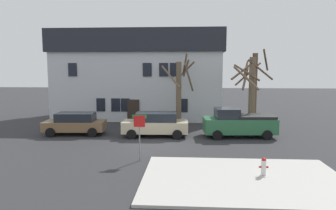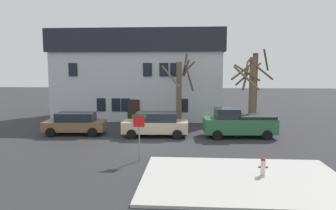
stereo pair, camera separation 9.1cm
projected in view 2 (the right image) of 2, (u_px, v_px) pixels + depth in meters
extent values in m
plane|color=#2D2D30|center=(152.00, 145.00, 20.04)|extent=(120.00, 120.00, 0.00)
cube|color=#B7B5AD|center=(243.00, 179.00, 13.72)|extent=(8.89, 6.05, 0.12)
cube|color=silver|center=(140.00, 85.00, 31.51)|extent=(15.92, 6.57, 6.40)
cube|color=#23262D|center=(139.00, 43.00, 31.01)|extent=(16.42, 7.07, 2.11)
cube|color=#2D231E|center=(134.00, 111.00, 28.46)|extent=(1.10, 0.12, 2.10)
cube|color=black|center=(101.00, 105.00, 28.61)|extent=(0.80, 0.08, 1.20)
cube|color=black|center=(116.00, 105.00, 28.52)|extent=(0.80, 0.08, 1.20)
cube|color=black|center=(126.00, 105.00, 28.46)|extent=(0.80, 0.08, 1.20)
cube|color=black|center=(184.00, 105.00, 28.09)|extent=(0.80, 0.08, 1.20)
cube|color=black|center=(73.00, 70.00, 28.42)|extent=(0.80, 0.08, 1.20)
cube|color=black|center=(148.00, 70.00, 27.94)|extent=(0.80, 0.08, 1.20)
cube|color=black|center=(164.00, 70.00, 27.84)|extent=(0.80, 0.08, 1.20)
cube|color=black|center=(175.00, 70.00, 27.77)|extent=(0.80, 0.08, 1.20)
cylinder|color=brown|center=(179.00, 95.00, 26.24)|extent=(0.45, 0.45, 5.46)
cylinder|color=brown|center=(185.00, 64.00, 26.04)|extent=(0.47, 1.19, 1.75)
cylinder|color=brown|center=(171.00, 77.00, 25.35)|extent=(1.70, 1.43, 1.84)
cylinder|color=brown|center=(186.00, 68.00, 26.14)|extent=(0.59, 1.36, 1.44)
cylinder|color=brown|center=(186.00, 71.00, 26.70)|extent=(1.64, 1.27, 1.61)
cylinder|color=brown|center=(189.00, 78.00, 25.68)|extent=(0.86, 1.88, 2.34)
cylinder|color=brown|center=(252.00, 94.00, 24.80)|extent=(0.51, 0.51, 5.80)
cylinder|color=brown|center=(242.00, 71.00, 25.54)|extent=(2.00, 1.58, 1.41)
cylinder|color=brown|center=(245.00, 79.00, 24.96)|extent=(0.75, 1.24, 1.78)
cylinder|color=brown|center=(246.00, 78.00, 23.85)|extent=(1.90, 1.48, 1.86)
cylinder|color=brown|center=(254.00, 91.00, 25.70)|extent=(0.43, 0.43, 6.14)
cylinder|color=brown|center=(247.00, 72.00, 24.74)|extent=(1.85, 1.78, 1.35)
cylinder|color=brown|center=(266.00, 60.00, 25.01)|extent=(0.88, 1.68, 1.70)
cylinder|color=brown|center=(261.00, 70.00, 24.48)|extent=(2.14, 0.63, 1.66)
cylinder|color=brown|center=(248.00, 74.00, 26.65)|extent=(2.32, 0.87, 1.98)
cylinder|color=brown|center=(246.00, 69.00, 25.81)|extent=(0.72, 1.53, 1.43)
cube|color=brown|center=(75.00, 126.00, 23.29)|extent=(4.55, 2.15, 0.70)
cube|color=#1E232B|center=(76.00, 117.00, 23.21)|extent=(2.85, 1.80, 0.62)
cylinder|color=black|center=(51.00, 132.00, 22.41)|extent=(0.69, 0.27, 0.68)
cylinder|color=black|center=(59.00, 128.00, 24.22)|extent=(0.69, 0.27, 0.68)
cylinder|color=black|center=(92.00, 132.00, 22.42)|extent=(0.69, 0.27, 0.68)
cylinder|color=black|center=(98.00, 128.00, 24.24)|extent=(0.69, 0.27, 0.68)
cube|color=#C6B793|center=(155.00, 126.00, 22.62)|extent=(4.77, 2.05, 0.81)
cube|color=#1E232B|center=(156.00, 117.00, 22.53)|extent=(2.97, 1.76, 0.62)
cylinder|color=black|center=(131.00, 134.00, 21.79)|extent=(0.69, 0.24, 0.68)
cylinder|color=black|center=(135.00, 129.00, 23.65)|extent=(0.69, 0.24, 0.68)
cylinder|color=black|center=(177.00, 135.00, 21.68)|extent=(0.69, 0.24, 0.68)
cylinder|color=black|center=(177.00, 129.00, 23.55)|extent=(0.69, 0.24, 0.68)
cube|color=#2D6B42|center=(239.00, 125.00, 22.43)|extent=(5.19, 2.37, 1.06)
cube|color=#1E232B|center=(227.00, 113.00, 22.33)|extent=(1.74, 1.89, 0.70)
cube|color=black|center=(255.00, 117.00, 22.35)|extent=(2.76, 2.12, 0.20)
cylinder|color=black|center=(217.00, 135.00, 21.48)|extent=(0.69, 0.27, 0.68)
cylinder|color=black|center=(213.00, 129.00, 23.50)|extent=(0.69, 0.27, 0.68)
cylinder|color=black|center=(267.00, 135.00, 21.48)|extent=(0.69, 0.27, 0.68)
cylinder|color=black|center=(259.00, 129.00, 23.49)|extent=(0.69, 0.27, 0.68)
cylinder|color=silver|center=(263.00, 168.00, 14.03)|extent=(0.22, 0.22, 0.68)
sphere|color=red|center=(263.00, 160.00, 13.99)|extent=(0.21, 0.21, 0.21)
cylinder|color=red|center=(259.00, 167.00, 14.04)|extent=(0.10, 0.09, 0.09)
cylinder|color=red|center=(267.00, 167.00, 14.02)|extent=(0.10, 0.09, 0.09)
cylinder|color=slate|center=(139.00, 138.00, 16.54)|extent=(0.07, 0.07, 2.44)
cube|color=red|center=(139.00, 121.00, 16.41)|extent=(0.60, 0.03, 0.60)
cube|color=#1E8C38|center=(139.00, 116.00, 16.42)|extent=(0.76, 0.02, 0.18)
torus|color=black|center=(91.00, 124.00, 25.94)|extent=(0.69, 0.26, 0.71)
torus|color=black|center=(81.00, 123.00, 26.32)|extent=(0.69, 0.26, 0.71)
cylinder|color=maroon|center=(86.00, 121.00, 26.10)|extent=(0.96, 0.35, 0.19)
cylinder|color=maroon|center=(84.00, 118.00, 26.15)|extent=(0.10, 0.06, 0.45)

